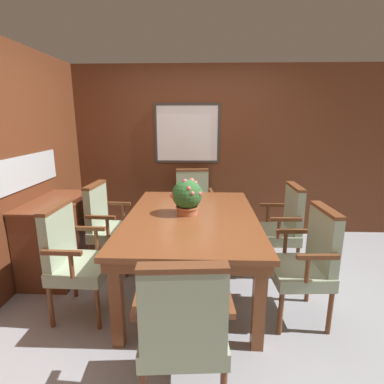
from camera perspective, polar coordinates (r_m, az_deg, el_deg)
ground_plane at (r=3.16m, az=0.64°, el=-18.90°), size 14.00×14.00×0.00m
wall_back at (r=4.48m, az=1.25°, el=7.70°), size 7.20×0.08×2.45m
dining_table at (r=2.99m, az=-0.10°, el=-6.12°), size 1.27×1.90×0.78m
chair_head_near at (r=1.88m, az=-1.68°, el=-24.31°), size 0.58×0.50×1.00m
chair_left_far at (r=3.58m, az=-15.87°, el=-5.54°), size 0.49×0.58×1.00m
chair_right_near at (r=2.78m, az=21.18°, el=-11.81°), size 0.49×0.58×1.00m
chair_right_far at (r=3.53m, az=16.81°, el=-5.90°), size 0.47×0.56×1.00m
chair_left_near at (r=2.86m, az=-21.69°, el=-11.11°), size 0.48×0.57×1.00m
chair_head_far at (r=4.29m, az=0.13°, el=-1.76°), size 0.59×0.51×1.00m
potted_plant at (r=2.95m, az=-0.92°, el=-0.83°), size 0.32×0.30×0.36m
sideboard_cabinet at (r=3.71m, az=-23.84°, el=-7.70°), size 0.54×1.00×0.84m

